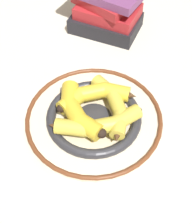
# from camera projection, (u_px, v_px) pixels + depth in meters

# --- Properties ---
(ground_plane) EXTENTS (2.80, 2.80, 0.00)m
(ground_plane) POSITION_uv_depth(u_px,v_px,m) (92.00, 116.00, 0.72)
(ground_plane) COLOR beige
(decorative_bowl) EXTENTS (0.31, 0.31, 0.03)m
(decorative_bowl) POSITION_uv_depth(u_px,v_px,m) (96.00, 118.00, 0.70)
(decorative_bowl) COLOR beige
(decorative_bowl) RESTS_ON ground_plane
(banana_a) EXTENTS (0.06, 0.21, 0.03)m
(banana_a) POSITION_uv_depth(u_px,v_px,m) (97.00, 124.00, 0.65)
(banana_a) COLOR gold
(banana_a) RESTS_ON decorative_bowl
(banana_b) EXTENTS (0.19, 0.06, 0.03)m
(banana_b) POSITION_uv_depth(u_px,v_px,m) (114.00, 106.00, 0.68)
(banana_b) COLOR gold
(banana_b) RESTS_ON decorative_bowl
(banana_c) EXTENTS (0.07, 0.18, 0.04)m
(banana_c) POSITION_uv_depth(u_px,v_px,m) (95.00, 95.00, 0.69)
(banana_c) COLOR yellow
(banana_c) RESTS_ON decorative_bowl
(banana_d) EXTENTS (0.17, 0.08, 0.04)m
(banana_d) POSITION_uv_depth(u_px,v_px,m) (77.00, 110.00, 0.67)
(banana_d) COLOR gold
(banana_d) RESTS_ON decorative_bowl
(book_stack) EXTENTS (0.24, 0.23, 0.13)m
(book_stack) POSITION_uv_depth(u_px,v_px,m) (105.00, 10.00, 0.87)
(book_stack) COLOR black
(book_stack) RESTS_ON ground_plane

